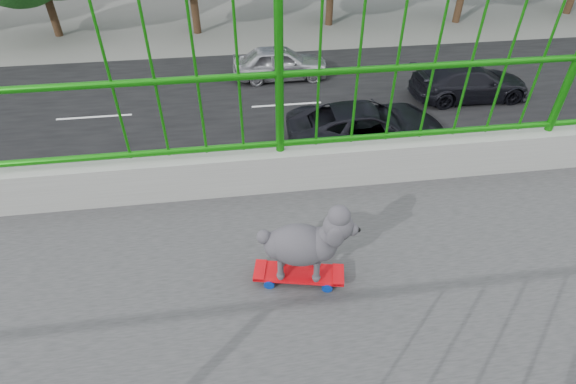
{
  "coord_description": "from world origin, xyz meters",
  "views": [
    {
      "loc": [
        1.17,
        -2.3,
        8.98
      ],
      "look_at": [
        -1.3,
        -1.96,
        7.0
      ],
      "focal_mm": 27.72,
      "sensor_mm": 36.0,
      "label": 1
    }
  ],
  "objects_px": {
    "car_2": "(367,127)",
    "car_4": "(280,63)",
    "poodle": "(305,242)",
    "car_1": "(385,182)",
    "car_3": "(470,82)",
    "skateboard": "(299,274)"
  },
  "relations": [
    {
      "from": "car_3",
      "to": "car_4",
      "type": "distance_m",
      "value": 8.5
    },
    {
      "from": "car_1",
      "to": "car_3",
      "type": "bearing_deg",
      "value": 137.76
    },
    {
      "from": "poodle",
      "to": "car_4",
      "type": "distance_m",
      "value": 19.56
    },
    {
      "from": "poodle",
      "to": "car_2",
      "type": "bearing_deg",
      "value": 171.76
    },
    {
      "from": "car_2",
      "to": "car_4",
      "type": "relative_size",
      "value": 1.29
    },
    {
      "from": "car_2",
      "to": "car_4",
      "type": "xyz_separation_m",
      "value": [
        -6.4,
        -2.37,
        -0.04
      ]
    },
    {
      "from": "poodle",
      "to": "car_3",
      "type": "xyz_separation_m",
      "value": [
        -15.12,
        9.95,
        -6.56
      ]
    },
    {
      "from": "skateboard",
      "to": "car_4",
      "type": "relative_size",
      "value": 0.12
    },
    {
      "from": "car_4",
      "to": "car_2",
      "type": "bearing_deg",
      "value": -159.67
    },
    {
      "from": "skateboard",
      "to": "poodle",
      "type": "xyz_separation_m",
      "value": [
        0.01,
        0.03,
        0.26
      ]
    },
    {
      "from": "poodle",
      "to": "car_2",
      "type": "relative_size",
      "value": 0.09
    },
    {
      "from": "car_1",
      "to": "car_3",
      "type": "relative_size",
      "value": 0.84
    },
    {
      "from": "car_2",
      "to": "skateboard",
      "type": "bearing_deg",
      "value": 159.45
    },
    {
      "from": "car_1",
      "to": "car_4",
      "type": "height_order",
      "value": "car_4"
    },
    {
      "from": "poodle",
      "to": "car_1",
      "type": "xyz_separation_m",
      "value": [
        -8.72,
        4.14,
        -6.6
      ]
    },
    {
      "from": "skateboard",
      "to": "poodle",
      "type": "distance_m",
      "value": 0.26
    },
    {
      "from": "car_2",
      "to": "car_3",
      "type": "xyz_separation_m",
      "value": [
        -3.2,
        5.51,
        -0.06
      ]
    },
    {
      "from": "skateboard",
      "to": "car_2",
      "type": "bearing_deg",
      "value": 171.63
    },
    {
      "from": "skateboard",
      "to": "car_4",
      "type": "bearing_deg",
      "value": -174.35
    },
    {
      "from": "skateboard",
      "to": "car_1",
      "type": "bearing_deg",
      "value": 166.65
    },
    {
      "from": "skateboard",
      "to": "car_4",
      "type": "xyz_separation_m",
      "value": [
        -18.31,
        2.1,
        -6.29
      ]
    },
    {
      "from": "skateboard",
      "to": "car_2",
      "type": "height_order",
      "value": "skateboard"
    }
  ]
}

